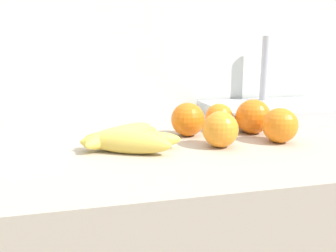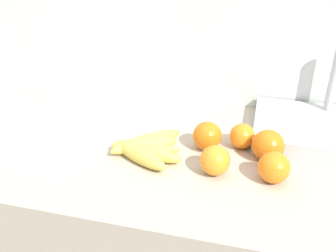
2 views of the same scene
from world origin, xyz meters
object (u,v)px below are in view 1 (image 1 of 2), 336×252
at_px(orange_back_left, 219,117).
at_px(sink_basin, 279,110).
at_px(banana_bunch, 125,139).
at_px(orange_back_right, 280,125).
at_px(orange_far_right, 188,119).
at_px(orange_right, 220,129).
at_px(orange_front, 253,117).

height_order(orange_back_left, sink_basin, sink_basin).
relative_size(banana_bunch, orange_back_right, 2.95).
height_order(banana_bunch, orange_back_left, orange_back_left).
bearing_deg(orange_back_left, sink_basin, 25.98).
xyz_separation_m(banana_bunch, orange_far_right, (0.15, 0.07, 0.02)).
bearing_deg(orange_back_right, banana_bunch, 174.19).
distance_m(orange_far_right, orange_back_right, 0.20).
distance_m(orange_right, orange_front, 0.15).
height_order(orange_back_left, orange_back_right, orange_back_right).
relative_size(banana_bunch, orange_back_left, 3.25).
bearing_deg(orange_right, orange_back_right, 1.41).
relative_size(orange_right, orange_front, 0.90).
bearing_deg(orange_back_right, orange_far_right, 148.84).
xyz_separation_m(orange_back_left, sink_basin, (0.23, 0.11, -0.01)).
height_order(orange_front, orange_far_right, orange_front).
bearing_deg(orange_back_left, orange_front, -33.33).
relative_size(orange_right, orange_far_right, 0.95).
distance_m(orange_front, orange_back_left, 0.08).
height_order(orange_front, orange_back_right, orange_front).
bearing_deg(orange_far_right, banana_bunch, -154.86).
height_order(orange_right, orange_back_left, orange_right).
xyz_separation_m(orange_right, orange_back_right, (0.14, 0.00, 0.00)).
xyz_separation_m(orange_back_left, orange_back_right, (0.08, -0.13, 0.00)).
distance_m(orange_front, sink_basin, 0.23).
bearing_deg(orange_right, sink_basin, 41.40).
bearing_deg(banana_bunch, orange_far_right, 25.14).
relative_size(orange_front, orange_far_right, 1.06).
xyz_separation_m(orange_right, orange_back_left, (0.05, 0.14, -0.00)).
distance_m(orange_far_right, sink_basin, 0.35).
relative_size(orange_front, orange_back_right, 1.09).
relative_size(orange_back_left, orange_far_right, 0.88).
height_order(banana_bunch, orange_far_right, orange_far_right).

